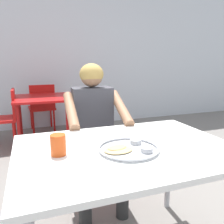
{
  "coord_description": "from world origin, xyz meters",
  "views": [
    {
      "loc": [
        -0.54,
        -1.17,
        1.22
      ],
      "look_at": [
        -0.04,
        0.21,
        0.9
      ],
      "focal_mm": 36.92,
      "sensor_mm": 36.0,
      "label": 1
    }
  ],
  "objects_px": {
    "chair_red_far": "(42,105)",
    "diner_foreground": "(95,122)",
    "chair_red_left": "(6,115)",
    "chair_red_right": "(86,109)",
    "chair_foreground": "(90,139)",
    "drinking_cup": "(58,144)",
    "table_background_red": "(47,102)",
    "table_foreground": "(127,158)",
    "thali_tray": "(128,148)"
  },
  "relations": [
    {
      "from": "chair_red_far",
      "to": "diner_foreground",
      "type": "bearing_deg",
      "value": -82.57
    },
    {
      "from": "chair_foreground",
      "to": "chair_red_right",
      "type": "relative_size",
      "value": 1.03
    },
    {
      "from": "table_background_red",
      "to": "chair_red_far",
      "type": "xyz_separation_m",
      "value": [
        -0.04,
        0.62,
        -0.15
      ]
    },
    {
      "from": "table_foreground",
      "to": "chair_foreground",
      "type": "height_order",
      "value": "chair_foreground"
    },
    {
      "from": "drinking_cup",
      "to": "chair_red_left",
      "type": "distance_m",
      "value": 2.43
    },
    {
      "from": "drinking_cup",
      "to": "chair_red_left",
      "type": "bearing_deg",
      "value": 100.86
    },
    {
      "from": "chair_foreground",
      "to": "chair_red_right",
      "type": "bearing_deg",
      "value": 77.91
    },
    {
      "from": "table_foreground",
      "to": "drinking_cup",
      "type": "relative_size",
      "value": 11.19
    },
    {
      "from": "thali_tray",
      "to": "chair_red_left",
      "type": "bearing_deg",
      "value": 108.58
    },
    {
      "from": "drinking_cup",
      "to": "table_foreground",
      "type": "bearing_deg",
      "value": -1.87
    },
    {
      "from": "table_foreground",
      "to": "chair_red_left",
      "type": "xyz_separation_m",
      "value": [
        -0.83,
        2.38,
        -0.19
      ]
    },
    {
      "from": "chair_red_left",
      "to": "chair_red_right",
      "type": "distance_m",
      "value": 1.16
    },
    {
      "from": "diner_foreground",
      "to": "chair_red_right",
      "type": "bearing_deg",
      "value": 79.14
    },
    {
      "from": "table_foreground",
      "to": "thali_tray",
      "type": "xyz_separation_m",
      "value": [
        -0.02,
        -0.06,
        0.08
      ]
    },
    {
      "from": "chair_foreground",
      "to": "table_background_red",
      "type": "relative_size",
      "value": 0.9
    },
    {
      "from": "thali_tray",
      "to": "chair_red_left",
      "type": "xyz_separation_m",
      "value": [
        -0.82,
        2.43,
        -0.28
      ]
    },
    {
      "from": "chair_foreground",
      "to": "chair_red_far",
      "type": "height_order",
      "value": "chair_red_far"
    },
    {
      "from": "thali_tray",
      "to": "chair_foreground",
      "type": "distance_m",
      "value": 1.01
    },
    {
      "from": "chair_red_left",
      "to": "diner_foreground",
      "type": "bearing_deg",
      "value": -63.45
    },
    {
      "from": "chair_foreground",
      "to": "diner_foreground",
      "type": "xyz_separation_m",
      "value": [
        -0.01,
        -0.22,
        0.23
      ]
    },
    {
      "from": "table_foreground",
      "to": "chair_red_left",
      "type": "relative_size",
      "value": 1.44
    },
    {
      "from": "diner_foreground",
      "to": "table_foreground",
      "type": "bearing_deg",
      "value": -90.51
    },
    {
      "from": "thali_tray",
      "to": "chair_red_far",
      "type": "distance_m",
      "value": 3.1
    },
    {
      "from": "table_background_red",
      "to": "table_foreground",
      "type": "bearing_deg",
      "value": -84.0
    },
    {
      "from": "drinking_cup",
      "to": "table_background_red",
      "type": "xyz_separation_m",
      "value": [
        0.13,
        2.38,
        -0.17
      ]
    },
    {
      "from": "chair_foreground",
      "to": "diner_foreground",
      "type": "distance_m",
      "value": 0.32
    },
    {
      "from": "diner_foreground",
      "to": "chair_red_far",
      "type": "distance_m",
      "value": 2.35
    },
    {
      "from": "thali_tray",
      "to": "drinking_cup",
      "type": "distance_m",
      "value": 0.37
    },
    {
      "from": "thali_tray",
      "to": "drinking_cup",
      "type": "relative_size",
      "value": 3.05
    },
    {
      "from": "table_foreground",
      "to": "chair_red_left",
      "type": "bearing_deg",
      "value": 109.31
    },
    {
      "from": "thali_tray",
      "to": "chair_red_far",
      "type": "relative_size",
      "value": 0.39
    },
    {
      "from": "table_foreground",
      "to": "drinking_cup",
      "type": "bearing_deg",
      "value": 178.13
    },
    {
      "from": "table_foreground",
      "to": "table_background_red",
      "type": "height_order",
      "value": "table_foreground"
    },
    {
      "from": "table_background_red",
      "to": "drinking_cup",
      "type": "bearing_deg",
      "value": -93.06
    },
    {
      "from": "chair_red_left",
      "to": "drinking_cup",
      "type": "bearing_deg",
      "value": -79.14
    },
    {
      "from": "thali_tray",
      "to": "diner_foreground",
      "type": "relative_size",
      "value": 0.27
    },
    {
      "from": "chair_red_right",
      "to": "chair_foreground",
      "type": "bearing_deg",
      "value": -102.09
    },
    {
      "from": "thali_tray",
      "to": "chair_red_far",
      "type": "bearing_deg",
      "value": 95.22
    },
    {
      "from": "chair_red_left",
      "to": "chair_red_right",
      "type": "bearing_deg",
      "value": -0.49
    },
    {
      "from": "table_foreground",
      "to": "chair_red_far",
      "type": "height_order",
      "value": "chair_red_far"
    },
    {
      "from": "table_foreground",
      "to": "chair_red_far",
      "type": "relative_size",
      "value": 1.44
    },
    {
      "from": "table_background_red",
      "to": "chair_red_left",
      "type": "bearing_deg",
      "value": -178.18
    },
    {
      "from": "table_foreground",
      "to": "diner_foreground",
      "type": "xyz_separation_m",
      "value": [
        0.01,
        0.7,
        0.04
      ]
    },
    {
      "from": "thali_tray",
      "to": "chair_red_right",
      "type": "relative_size",
      "value": 0.41
    },
    {
      "from": "diner_foreground",
      "to": "chair_foreground",
      "type": "bearing_deg",
      "value": 87.29
    },
    {
      "from": "drinking_cup",
      "to": "table_background_red",
      "type": "relative_size",
      "value": 0.12
    },
    {
      "from": "table_background_red",
      "to": "chair_red_left",
      "type": "relative_size",
      "value": 1.1
    },
    {
      "from": "thali_tray",
      "to": "chair_foreground",
      "type": "relative_size",
      "value": 0.4
    },
    {
      "from": "drinking_cup",
      "to": "chair_foreground",
      "type": "height_order",
      "value": "drinking_cup"
    },
    {
      "from": "drinking_cup",
      "to": "chair_foreground",
      "type": "bearing_deg",
      "value": 66.44
    }
  ]
}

